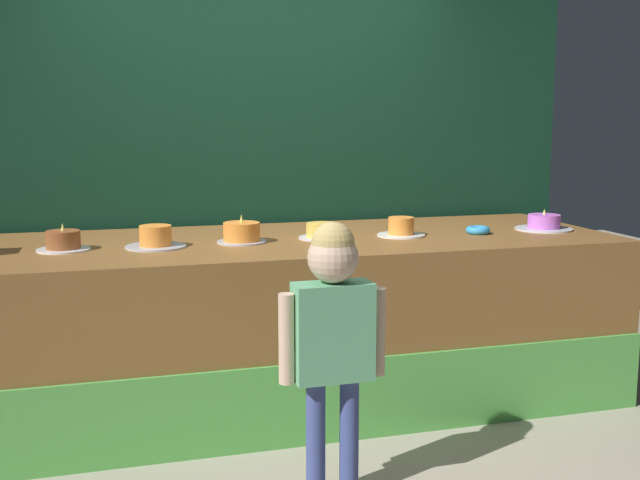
{
  "coord_description": "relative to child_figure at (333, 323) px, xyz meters",
  "views": [
    {
      "loc": [
        -1.0,
        -3.59,
        1.62
      ],
      "look_at": [
        0.16,
        0.39,
        0.96
      ],
      "focal_mm": 44.47,
      "sensor_mm": 36.0,
      "label": 1
    }
  ],
  "objects": [
    {
      "name": "ground_plane",
      "position": [
        0.06,
        0.56,
        -0.77
      ],
      "size": [
        12.0,
        12.0,
        0.0
      ],
      "primitive_type": "plane",
      "color": "#ADA38E"
    },
    {
      "name": "stage_platform",
      "position": [
        0.06,
        1.2,
        -0.3
      ],
      "size": [
        3.77,
        1.31,
        0.94
      ],
      "color": "brown",
      "rests_on": "ground_plane"
    },
    {
      "name": "curtain_backdrop",
      "position": [
        0.06,
        1.95,
        0.63
      ],
      "size": [
        4.28,
        0.08,
        2.8
      ],
      "primitive_type": "cube",
      "color": "#113823",
      "rests_on": "ground_plane"
    },
    {
      "name": "child_figure",
      "position": [
        0.0,
        0.0,
        0.0
      ],
      "size": [
        0.46,
        0.21,
        1.19
      ],
      "color": "#3F4C8C",
      "rests_on": "ground_plane"
    },
    {
      "name": "donut",
      "position": [
        1.21,
        1.07,
        0.19
      ],
      "size": [
        0.14,
        0.14,
        0.04
      ],
      "primitive_type": "torus",
      "color": "#3399D8",
      "rests_on": "stage_platform"
    },
    {
      "name": "cake_far_left",
      "position": [
        -1.08,
        1.14,
        0.21
      ],
      "size": [
        0.27,
        0.27,
        0.14
      ],
      "color": "white",
      "rests_on": "stage_platform"
    },
    {
      "name": "cake_left",
      "position": [
        -0.62,
        1.11,
        0.22
      ],
      "size": [
        0.32,
        0.32,
        0.11
      ],
      "color": "silver",
      "rests_on": "stage_platform"
    },
    {
      "name": "cake_center_left",
      "position": [
        -0.16,
        1.13,
        0.22
      ],
      "size": [
        0.27,
        0.27,
        0.15
      ],
      "color": "silver",
      "rests_on": "stage_platform"
    },
    {
      "name": "cake_center_right",
      "position": [
        0.29,
        1.15,
        0.21
      ],
      "size": [
        0.26,
        0.26,
        0.09
      ],
      "color": "silver",
      "rests_on": "stage_platform"
    },
    {
      "name": "cake_right",
      "position": [
        0.75,
        1.12,
        0.21
      ],
      "size": [
        0.27,
        0.27,
        0.11
      ],
      "color": "white",
      "rests_on": "stage_platform"
    },
    {
      "name": "cake_far_right",
      "position": [
        1.67,
        1.11,
        0.21
      ],
      "size": [
        0.34,
        0.34,
        0.13
      ],
      "color": "silver",
      "rests_on": "stage_platform"
    }
  ]
}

